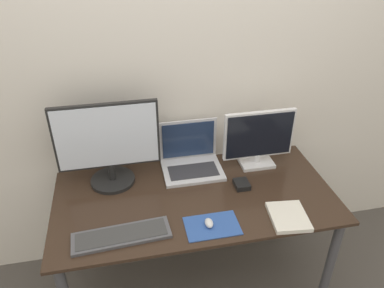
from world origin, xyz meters
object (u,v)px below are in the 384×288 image
object	(u,v)px
monitor_right	(259,139)
mouse	(209,223)
laptop	(191,157)
power_brick	(242,184)
book	(288,217)
monitor_left	(108,144)
keyboard	(122,235)

from	to	relation	value
monitor_right	mouse	xyz separation A→B (m)	(-0.40, -0.45, -0.15)
laptop	power_brick	xyz separation A→B (m)	(0.23, -0.24, -0.05)
book	power_brick	world-z (taller)	power_brick
monitor_right	laptop	size ratio (longest dim) A/B	1.21
monitor_left	monitor_right	xyz separation A→B (m)	(0.83, 0.00, -0.07)
keyboard	book	distance (m)	0.80
monitor_left	monitor_right	bearing A→B (deg)	0.01
monitor_left	mouse	size ratio (longest dim) A/B	8.79
book	keyboard	bearing A→B (deg)	177.13
keyboard	monitor_left	bearing A→B (deg)	93.67
mouse	power_brick	distance (m)	0.36
laptop	keyboard	distance (m)	0.65
laptop	monitor_left	bearing A→B (deg)	-173.55
monitor_left	book	size ratio (longest dim) A/B	2.39
keyboard	book	xyz separation A→B (m)	(0.80, -0.04, 0.00)
mouse	book	bearing A→B (deg)	-3.83
mouse	monitor_left	bearing A→B (deg)	134.21
monitor_left	keyboard	bearing A→B (deg)	-86.33
book	power_brick	size ratio (longest dim) A/B	2.46
laptop	keyboard	world-z (taller)	laptop
monitor_right	keyboard	distance (m)	0.93
monitor_left	laptop	xyz separation A→B (m)	(0.45, 0.05, -0.18)
monitor_left	monitor_right	world-z (taller)	monitor_left
laptop	power_brick	size ratio (longest dim) A/B	3.68
keyboard	mouse	size ratio (longest dim) A/B	7.42
laptop	book	world-z (taller)	laptop
monitor_left	book	xyz separation A→B (m)	(0.83, -0.47, -0.23)
mouse	power_brick	world-z (taller)	mouse
monitor_left	laptop	distance (m)	0.49
laptop	mouse	size ratio (longest dim) A/B	5.50
monitor_left	power_brick	world-z (taller)	monitor_left
monitor_left	power_brick	size ratio (longest dim) A/B	5.89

